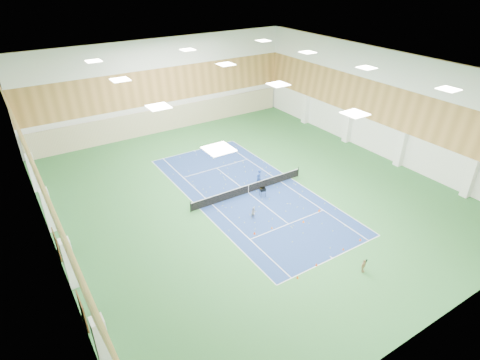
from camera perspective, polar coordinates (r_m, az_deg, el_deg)
name	(u,v)px	position (r m, az deg, el deg)	size (l,w,h in m)	color
ground	(248,193)	(40.12, 1.20, -1.83)	(40.00, 40.00, 0.00)	#2A6430
room_shell	(249,137)	(37.39, 1.29, 6.09)	(36.00, 40.00, 12.00)	white
wood_cladding	(249,117)	(36.66, 1.33, 8.97)	(36.00, 40.00, 8.00)	#B58243
ceiling_light_grid	(250,73)	(35.50, 1.40, 14.92)	(21.40, 25.40, 0.06)	white
court_surface	(248,193)	(40.11, 1.20, -1.82)	(10.97, 23.77, 0.01)	navy
tennis_balls_scatter	(248,192)	(40.09, 1.20, -1.77)	(10.57, 22.77, 0.07)	yellow
tennis_net	(248,188)	(39.84, 1.21, -1.15)	(12.80, 0.10, 1.10)	black
back_curtain	(167,119)	(55.34, -10.33, 8.52)	(35.40, 0.16, 3.20)	#C6B793
door_left_a	(82,311)	(28.34, -21.50, -17.01)	(0.08, 1.80, 2.20)	#593319
door_left_b	(57,245)	(34.57, -24.61, -8.34)	(0.08, 1.80, 2.20)	#593319
coach	(259,178)	(40.89, 2.68, 0.32)	(0.69, 0.46, 1.90)	#21419B
child_court	(254,213)	(36.11, 1.98, -4.68)	(0.53, 0.41, 1.08)	gray
child_apron	(363,266)	(31.78, 17.15, -11.60)	(0.65, 0.27, 1.11)	tan
ball_cart	(263,192)	(39.35, 3.23, -1.72)	(0.56, 0.56, 0.97)	black
cone_svc_a	(255,233)	(34.36, 2.09, -7.52)	(0.22, 0.22, 0.24)	#FF450D
cone_svc_b	(272,228)	(35.11, 4.56, -6.76)	(0.18, 0.18, 0.20)	orange
cone_svc_c	(303,221)	(36.19, 9.02, -5.82)	(0.20, 0.20, 0.22)	#FF660D
cone_svc_d	(319,210)	(37.93, 11.20, -4.23)	(0.23, 0.23, 0.25)	#F24C0C
cone_base_a	(298,277)	(30.51, 8.19, -13.50)	(0.19, 0.19, 0.21)	#FF580D
cone_base_b	(316,264)	(31.77, 10.81, -11.71)	(0.20, 0.20, 0.22)	#E2410B
cone_base_c	(343,249)	(33.73, 14.50, -9.47)	(0.17, 0.17, 0.19)	#DD540B
cone_base_d	(360,239)	(35.10, 16.75, -8.09)	(0.20, 0.20, 0.22)	#E94D0C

